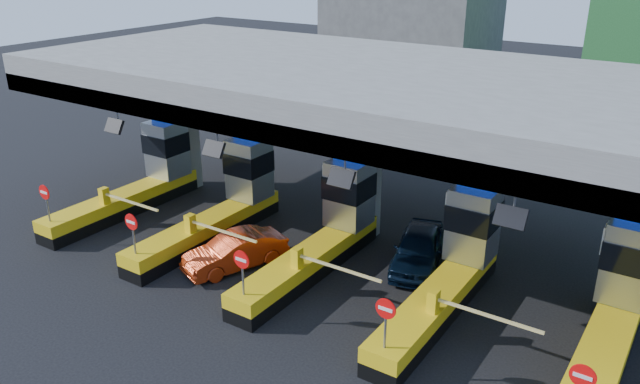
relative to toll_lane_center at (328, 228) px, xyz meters
The scene contains 9 objects.
ground 1.42m from the toll_lane_center, 90.42° to the right, with size 120.00×120.00×0.00m, color black.
toll_canopy 5.40m from the toll_lane_center, 90.02° to the left, with size 28.00×12.09×7.00m.
toll_lane_far_left 10.00m from the toll_lane_center, behind, with size 4.43×8.00×4.16m.
toll_lane_left 5.00m from the toll_lane_center, behind, with size 4.43×8.00×4.16m.
toll_lane_center is the anchor object (origin of this frame).
toll_lane_right 5.00m from the toll_lane_center, ahead, with size 4.43×8.00×4.16m.
toll_lane_far_right 10.00m from the toll_lane_center, ahead, with size 4.43×8.00×4.16m.
van 3.46m from the toll_lane_center, 27.18° to the left, with size 1.71×4.25×1.45m, color black.
red_car 3.56m from the toll_lane_center, 138.87° to the right, with size 1.37×3.92×1.29m, color #99270B.
Camera 1 is at (11.39, -17.43, 11.34)m, focal length 35.00 mm.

